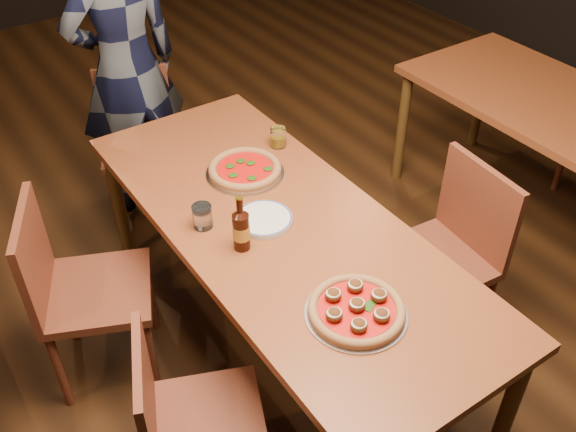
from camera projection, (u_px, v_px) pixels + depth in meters
ground at (282, 348)px, 2.96m from camera, size 9.00×9.00×0.00m
table_main at (281, 237)px, 2.54m from camera, size 0.80×2.00×0.75m
chair_main_nw at (207, 421)px, 2.19m from camera, size 0.51×0.51×0.83m
chair_main_sw at (97, 290)px, 2.61m from camera, size 0.57×0.57×0.92m
chair_main_e at (434, 261)px, 2.75m from camera, size 0.47×0.47×0.92m
chair_end at (139, 147)px, 3.52m from camera, size 0.52×0.52×0.85m
pizza_meatball at (357, 309)px, 2.11m from camera, size 0.34×0.34×0.06m
pizza_margherita at (245, 170)px, 2.74m from camera, size 0.34×0.34×0.04m
plate_stack at (264, 219)px, 2.49m from camera, size 0.22×0.22×0.02m
beer_bottle at (241, 230)px, 2.33m from camera, size 0.06×0.06×0.23m
water_glass at (202, 216)px, 2.45m from camera, size 0.08×0.08×0.10m
amber_glass at (278, 137)px, 2.90m from camera, size 0.07×0.07×0.09m
diner at (126, 68)px, 3.34m from camera, size 0.64×0.44×1.69m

